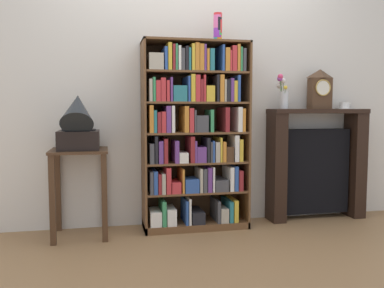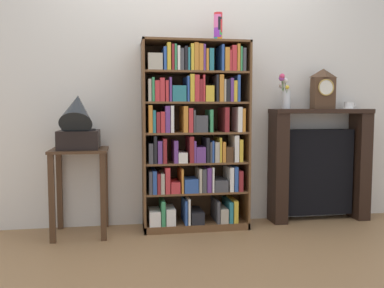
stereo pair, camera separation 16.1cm
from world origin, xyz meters
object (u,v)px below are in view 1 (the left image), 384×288
at_px(bookshelf, 194,136).
at_px(mantel_clock, 320,89).
at_px(cup_stack, 218,28).
at_px(teacup_with_saucer, 344,106).
at_px(flower_vase, 283,93).
at_px(side_table_left, 80,175).
at_px(gramophone, 78,124).
at_px(fireplace_mantel, 315,165).

distance_m(bookshelf, mantel_clock, 1.28).
distance_m(cup_stack, teacup_with_saucer, 1.42).
bearing_deg(flower_vase, cup_stack, -176.34).
xyz_separation_m(side_table_left, mantel_clock, (2.16, 0.09, 0.71)).
bearing_deg(cup_stack, mantel_clock, 2.26).
relative_size(cup_stack, gramophone, 0.48).
xyz_separation_m(mantel_clock, teacup_with_saucer, (0.26, 0.00, -0.16)).
relative_size(gramophone, teacup_with_saucer, 3.28).
relative_size(bookshelf, side_table_left, 2.25).
bearing_deg(teacup_with_saucer, flower_vase, -179.82).
distance_m(cup_stack, mantel_clock, 1.12).
relative_size(cup_stack, side_table_left, 0.35).
xyz_separation_m(fireplace_mantel, mantel_clock, (0.01, -0.02, 0.71)).
height_order(fireplace_mantel, flower_vase, flower_vase).
height_order(cup_stack, teacup_with_saucer, cup_stack).
bearing_deg(mantel_clock, gramophone, -175.99).
bearing_deg(mantel_clock, fireplace_mantel, 120.84).
bearing_deg(bookshelf, teacup_with_saucer, 2.24).
distance_m(fireplace_mantel, flower_vase, 0.76).
bearing_deg(teacup_with_saucer, mantel_clock, -179.38).
distance_m(bookshelf, side_table_left, 1.00).
xyz_separation_m(side_table_left, teacup_with_saucer, (2.42, 0.10, 0.56)).
distance_m(mantel_clock, teacup_with_saucer, 0.30).
xyz_separation_m(cup_stack, side_table_left, (-1.17, -0.06, -1.22)).
height_order(cup_stack, fireplace_mantel, cup_stack).
distance_m(gramophone, flower_vase, 1.82).
bearing_deg(bookshelf, side_table_left, -177.60).
xyz_separation_m(cup_stack, flower_vase, (0.63, 0.04, -0.55)).
bearing_deg(mantel_clock, flower_vase, 179.87).
relative_size(fireplace_mantel, teacup_with_saucer, 6.55).
relative_size(cup_stack, teacup_with_saucer, 1.57).
distance_m(side_table_left, teacup_with_saucer, 2.49).
bearing_deg(bookshelf, cup_stack, 4.12).
height_order(cup_stack, flower_vase, cup_stack).
bearing_deg(gramophone, mantel_clock, 4.01).
bearing_deg(side_table_left, teacup_with_saucer, 2.30).
height_order(bookshelf, teacup_with_saucer, bookshelf).
relative_size(side_table_left, flower_vase, 2.28).
relative_size(cup_stack, mantel_clock, 0.68).
height_order(side_table_left, fireplace_mantel, fireplace_mantel).
distance_m(cup_stack, flower_vase, 0.84).
bearing_deg(gramophone, fireplace_mantel, 4.61).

